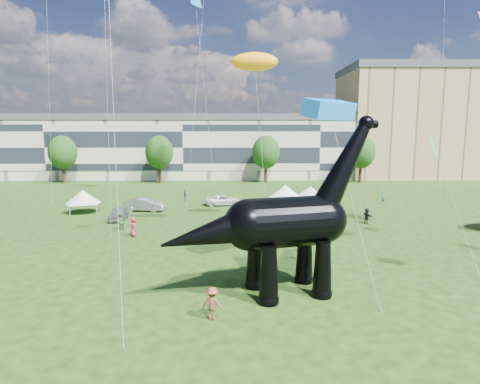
{
  "coord_description": "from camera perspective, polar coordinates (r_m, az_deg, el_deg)",
  "views": [
    {
      "loc": [
        1.98,
        -22.42,
        9.58
      ],
      "look_at": [
        2.44,
        8.0,
        5.0
      ],
      "focal_mm": 30.0,
      "sensor_mm": 36.0,
      "label": 1
    }
  ],
  "objects": [
    {
      "name": "tree_mid_right",
      "position": [
        75.73,
        3.71,
        6.06
      ],
      "size": [
        5.2,
        5.2,
        9.44
      ],
      "color": "#382314",
      "rests_on": "ground"
    },
    {
      "name": "apartment_block",
      "position": [
        95.34,
        22.92,
        8.75
      ],
      "size": [
        28.0,
        18.0,
        22.0
      ],
      "primitive_type": "cube",
      "color": "tan",
      "rests_on": "ground"
    },
    {
      "name": "visitors",
      "position": [
        38.04,
        -6.1,
        -4.74
      ],
      "size": [
        47.9,
        37.41,
        1.84
      ],
      "color": "brown",
      "rests_on": "ground"
    },
    {
      "name": "ground",
      "position": [
        24.46,
        -5.62,
        -14.54
      ],
      "size": [
        220.0,
        220.0,
        0.0
      ],
      "primitive_type": "plane",
      "color": "#16330C",
      "rests_on": "ground"
    },
    {
      "name": "tree_far_right",
      "position": [
        79.22,
        16.87,
        5.82
      ],
      "size": [
        5.2,
        5.2,
        9.44
      ],
      "color": "#382314",
      "rests_on": "ground"
    },
    {
      "name": "gazebo_near",
      "position": [
        51.79,
        6.44,
        0.09
      ],
      "size": [
        5.34,
        5.34,
        2.84
      ],
      "rotation": [
        0.0,
        0.0,
        0.4
      ],
      "color": "white",
      "rests_on": "ground"
    },
    {
      "name": "car_white",
      "position": [
        52.71,
        -2.33,
        -1.17
      ],
      "size": [
        5.11,
        2.88,
        1.35
      ],
      "primitive_type": "imported",
      "rotation": [
        0.0,
        0.0,
        1.71
      ],
      "color": "white",
      "rests_on": "ground"
    },
    {
      "name": "gazebo_left",
      "position": [
        50.99,
        -21.41,
        -0.65
      ],
      "size": [
        5.0,
        5.0,
        2.77
      ],
      "rotation": [
        0.0,
        0.0,
        0.31
      ],
      "color": "silver",
      "rests_on": "ground"
    },
    {
      "name": "car_grey",
      "position": [
        50.2,
        -13.44,
        -1.73
      ],
      "size": [
        5.09,
        2.27,
        1.62
      ],
      "primitive_type": "imported",
      "rotation": [
        0.0,
        0.0,
        1.46
      ],
      "color": "gray",
      "rests_on": "ground"
    },
    {
      "name": "car_silver",
      "position": [
        45.93,
        -16.89,
        -2.94
      ],
      "size": [
        1.99,
        4.31,
        1.43
      ],
      "primitive_type": "imported",
      "rotation": [
        0.0,
        0.0,
        0.07
      ],
      "color": "silver",
      "rests_on": "ground"
    },
    {
      "name": "tree_far_left",
      "position": [
        81.98,
        -23.94,
        5.53
      ],
      "size": [
        5.2,
        5.2,
        9.44
      ],
      "color": "#382314",
      "rests_on": "ground"
    },
    {
      "name": "tree_mid_left",
      "position": [
        76.77,
        -11.42,
        5.94
      ],
      "size": [
        5.2,
        5.2,
        9.44
      ],
      "color": "#382314",
      "rests_on": "ground"
    },
    {
      "name": "gazebo_far",
      "position": [
        52.29,
        9.95,
        -0.06
      ],
      "size": [
        4.48,
        4.48,
        2.65
      ],
      "rotation": [
        0.0,
        0.0,
        0.2
      ],
      "color": "silver",
      "rests_on": "ground"
    },
    {
      "name": "terrace_row",
      "position": [
        85.08,
        -7.65,
        6.08
      ],
      "size": [
        78.0,
        11.0,
        12.0
      ],
      "primitive_type": "cube",
      "color": "beige",
      "rests_on": "ground"
    },
    {
      "name": "dinosaur_sculpture",
      "position": [
        23.64,
        5.59,
        -4.79
      ],
      "size": [
        13.38,
        5.49,
        10.96
      ],
      "rotation": [
        0.0,
        0.0,
        0.27
      ],
      "color": "black",
      "rests_on": "ground"
    },
    {
      "name": "car_dark",
      "position": [
        47.17,
        5.32,
        -2.22
      ],
      "size": [
        4.88,
        5.67,
        1.56
      ],
      "primitive_type": "imported",
      "rotation": [
        0.0,
        0.0,
        -0.61
      ],
      "color": "#595960",
      "rests_on": "ground"
    }
  ]
}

